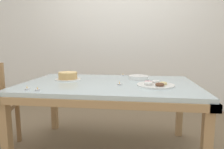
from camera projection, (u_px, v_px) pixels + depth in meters
name	position (u px, v px, depth m)	size (l,w,h in m)	color
wall_back	(122.00, 34.00, 3.44)	(8.00, 0.10, 2.60)	white
dining_table	(109.00, 90.00, 2.00)	(1.72, 1.09, 0.73)	silver
cake_chocolate_round	(68.00, 76.00, 2.14)	(0.27, 0.27, 0.09)	white
pastry_platter	(155.00, 84.00, 1.83)	(0.34, 0.34, 0.04)	white
plate_stack	(139.00, 77.00, 2.18)	(0.21, 0.21, 0.04)	white
tealight_near_front	(119.00, 84.00, 1.86)	(0.04, 0.04, 0.04)	silver
tealight_centre	(123.00, 75.00, 2.42)	(0.04, 0.04, 0.04)	silver
tealight_right_edge	(38.00, 90.00, 1.62)	(0.04, 0.04, 0.04)	silver
tealight_left_edge	(27.00, 89.00, 1.65)	(0.04, 0.04, 0.04)	silver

